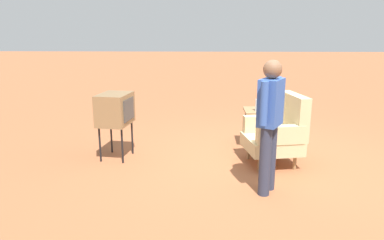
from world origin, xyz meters
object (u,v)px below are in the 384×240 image
Objects in this scene: tv_on_stand at (115,110)px; flower_vase at (274,103)px; person_standing at (270,119)px; soda_can_blue at (263,106)px; bottle_short_clear at (257,105)px; side_table at (261,115)px; armchair at (279,132)px.

flower_vase is at bearing 101.01° from tv_on_stand.
soda_can_blue is at bearing 173.18° from person_standing.
bottle_short_clear is at bearing -48.82° from soda_can_blue.
armchair is at bearing 9.55° from side_table.
bottle_short_clear is at bearing -163.91° from armchair.
armchair is 0.65× the size of person_standing.
armchair is 2.51m from tv_on_stand.
tv_on_stand is 5.15× the size of bottle_short_clear.
flower_vase is (0.19, 0.15, 0.09)m from soda_can_blue.
person_standing is at bearing 61.54° from tv_on_stand.
armchair is 0.86m from side_table.
soda_can_blue is (-0.68, 2.38, -0.07)m from tv_on_stand.
person_standing reaches higher than flower_vase.
bottle_short_clear is 0.75× the size of flower_vase.
person_standing is 1.88m from soda_can_blue.
person_standing reaches higher than soda_can_blue.
flower_vase is (0.17, 0.18, 0.25)m from side_table.
flower_vase reaches higher than bottle_short_clear.
side_table is 2.45m from tv_on_stand.
side_table is at bearing -62.62° from soda_can_blue.
flower_vase is (0.09, 0.26, 0.05)m from bottle_short_clear.
armchair reaches higher than tv_on_stand.
armchair is 1.03× the size of tv_on_stand.
soda_can_blue is 0.26m from flower_vase.
flower_vase is at bearing 167.53° from person_standing.
tv_on_stand reaches higher than side_table.
person_standing is (1.17, 2.16, 0.16)m from tv_on_stand.
side_table is 0.35m from flower_vase.
soda_can_blue is 0.46× the size of flower_vase.
armchair reaches higher than flower_vase.
tv_on_stand is at bearing -94.12° from armchair.
armchair is at bearing 16.09° from bottle_short_clear.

